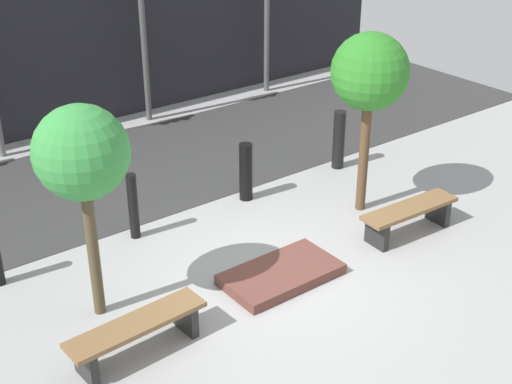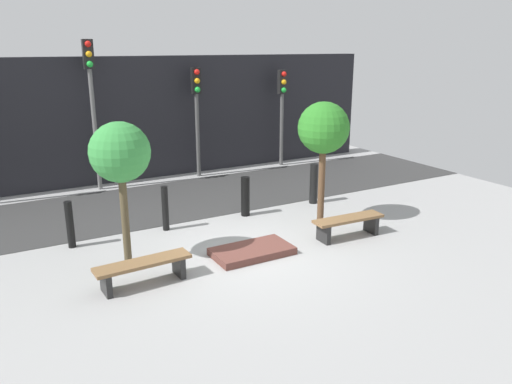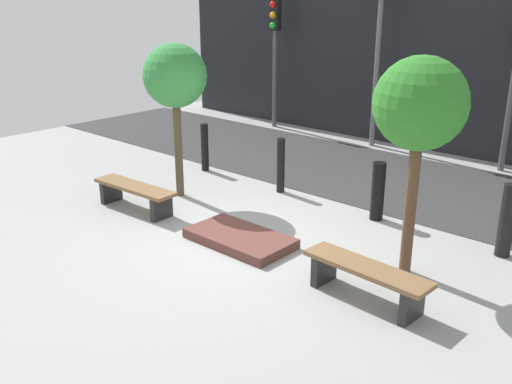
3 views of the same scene
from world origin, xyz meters
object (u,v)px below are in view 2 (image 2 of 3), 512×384
Objects in this scene: traffic_light_east at (282,100)px; bench_right at (348,223)px; bollard_right at (314,184)px; traffic_light_mid_west at (91,89)px; bollard_far_left at (70,225)px; bollard_center at (245,196)px; bollard_left at (165,208)px; bench_left at (143,268)px; planter_bed at (252,251)px; tree_behind_left_bench at (120,154)px; traffic_light_mid_east at (197,102)px; tree_behind_right_bench at (324,129)px.

bench_right is at bearing -110.20° from traffic_light_east.
bollard_right is 6.59m from traffic_light_mid_west.
bollard_far_left reaches higher than bollard_center.
bench_right is 4.05m from bollard_left.
traffic_light_east is (6.91, 6.47, 1.93)m from bench_left.
bollard_far_left is 4.07m from bollard_center.
bollard_left is (-1.02, 2.17, 0.44)m from planter_bed.
traffic_light_east reaches higher than bench_left.
bollard_right reaches higher than planter_bed.
bench_right is 0.60× the size of tree_behind_left_bench.
bench_left is 7.78m from traffic_light_mid_east.
bollard_right is 4.73m from traffic_light_mid_east.
bollard_right is at bearing -41.71° from traffic_light_mid_west.
tree_behind_left_bench is 5.56m from traffic_light_mid_west.
bollard_center is 0.23× the size of traffic_light_mid_west.
bollard_center is at bearing 120.66° from bench_right.
tree_behind_right_bench is 3.95m from bollard_left.
traffic_light_mid_east reaches higher than bollard_far_left.
bollard_left is (-3.28, 1.37, -1.71)m from tree_behind_right_bench.
bollard_left reaches higher than planter_bed.
bollard_far_left is at bearing -138.31° from traffic_light_mid_east.
traffic_light_mid_west reaches higher than tree_behind_left_bench.
bollard_left is at bearing 157.34° from tree_behind_right_bench.
tree_behind_right_bench is 2.87× the size of bollard_far_left.
bollard_far_left is at bearing 180.00° from bollard_right.
tree_behind_right_bench is 5.52m from traffic_light_mid_east.
traffic_light_mid_east is (0.53, 4.10, 1.86)m from bollard_center.
bollard_far_left is (-0.79, 1.37, -1.64)m from tree_behind_left_bench.
traffic_light_mid_west is (-3.81, 5.47, 0.63)m from tree_behind_right_bench.
traffic_light_mid_west reaches higher than traffic_light_east.
traffic_light_east is (6.19, -0.00, -0.61)m from traffic_light_mid_west.
bench_left is 2.69m from bollard_left.
traffic_light_mid_west is at bearing 123.43° from bench_right.
traffic_light_mid_east is (-1.51, 4.10, 1.81)m from bollard_right.
traffic_light_east is at bearing 68.78° from bollard_right.
traffic_light_east is (1.59, 4.10, 1.72)m from bollard_right.
bench_left is 4.05m from bollard_center.
traffic_light_mid_east is at bearing 57.95° from bollard_left.
tree_behind_right_bench is 0.88× the size of traffic_light_east.
bollard_right is at bearing 74.53° from bench_right.
bench_left is 2.29m from planter_bed.
bollard_left is at bearing 180.00° from bollard_center.
tree_behind_left_bench is 2.82× the size of bollard_center.
traffic_light_mid_west reaches higher than bollard_center.
planter_bed is (2.27, 0.20, -0.24)m from bench_left.
tree_behind_left_bench is at bearing -165.55° from bollard_right.
planter_bed is 6.85m from traffic_light_mid_east.
traffic_light_east is (2.38, 5.47, 0.03)m from tree_behind_right_bench.
bench_right is at bearing -59.49° from traffic_light_mid_west.
tree_behind_left_bench is 2.67× the size of bollard_left.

